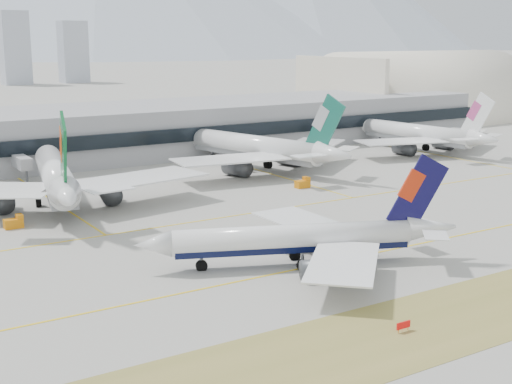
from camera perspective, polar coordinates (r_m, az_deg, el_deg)
ground at (r=122.77m, az=5.55°, el=-4.81°), size 3000.00×3000.00×0.00m
taxiing_airliner at (r=114.70m, az=3.87°, el=-3.77°), size 50.58×42.73×17.81m
widebody_eva at (r=159.38m, az=-15.68°, el=1.08°), size 63.93×63.57×23.32m
widebody_cathay at (r=195.07m, az=0.42°, el=3.47°), size 61.31×61.16×22.54m
widebody_china_air at (r=233.22m, az=13.13°, el=4.48°), size 57.24×56.32×20.52m
terminal at (r=221.47m, az=-12.87°, el=4.62°), size 280.00×43.10×15.00m
hangar at (r=323.20m, az=12.76°, el=5.66°), size 91.00×60.00×60.00m
hold_sign_left at (r=92.11m, az=11.71°, el=-10.40°), size 2.20×0.15×1.35m
gse_c at (r=173.75m, az=3.78°, el=0.69°), size 3.55×2.00×2.60m
gse_b at (r=144.61m, az=-18.77°, el=-2.35°), size 3.55×2.00×2.60m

